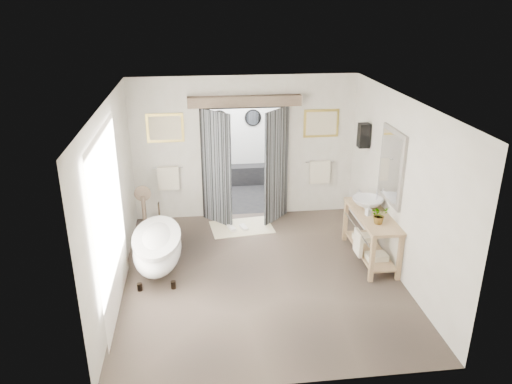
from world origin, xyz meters
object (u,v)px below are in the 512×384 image
at_px(clawfoot_tub, 157,247).
at_px(basin, 367,203).
at_px(vanity, 370,233).
at_px(rug, 242,227).

distance_m(clawfoot_tub, basin, 3.68).
bearing_deg(basin, clawfoot_tub, 173.06).
bearing_deg(vanity, clawfoot_tub, 178.83).
distance_m(vanity, basin, 0.51).
relative_size(vanity, rug, 1.33).
height_order(vanity, rug, vanity).
bearing_deg(basin, rug, 139.23).
bearing_deg(clawfoot_tub, rug, 43.14).
height_order(clawfoot_tub, basin, basin).
distance_m(rug, basin, 2.61).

